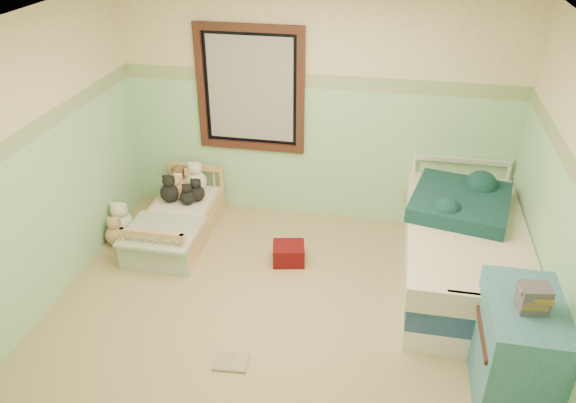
% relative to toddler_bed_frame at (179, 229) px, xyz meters
% --- Properties ---
extents(floor, '(4.20, 3.60, 0.02)m').
position_rel_toddler_bed_frame_xyz_m(floor, '(1.36, -1.05, -0.10)').
color(floor, '#9D8B68').
rests_on(floor, ground).
extents(ceiling, '(4.20, 3.60, 0.02)m').
position_rel_toddler_bed_frame_xyz_m(ceiling, '(1.36, -1.05, 2.42)').
color(ceiling, silver).
rests_on(ceiling, wall_back).
extents(wall_back, '(4.20, 0.04, 2.50)m').
position_rel_toddler_bed_frame_xyz_m(wall_back, '(1.36, 0.75, 1.16)').
color(wall_back, '#CFC288').
rests_on(wall_back, floor).
extents(wall_front, '(4.20, 0.04, 2.50)m').
position_rel_toddler_bed_frame_xyz_m(wall_front, '(1.36, -2.85, 1.16)').
color(wall_front, '#CFC288').
rests_on(wall_front, floor).
extents(wall_left, '(0.04, 3.60, 2.50)m').
position_rel_toddler_bed_frame_xyz_m(wall_left, '(-0.74, -1.05, 1.16)').
color(wall_left, '#CFC288').
rests_on(wall_left, floor).
extents(wall_right, '(0.04, 3.60, 2.50)m').
position_rel_toddler_bed_frame_xyz_m(wall_right, '(3.46, -1.05, 1.16)').
color(wall_right, '#CFC288').
rests_on(wall_right, floor).
extents(wainscot_mint, '(4.20, 0.01, 1.50)m').
position_rel_toddler_bed_frame_xyz_m(wainscot_mint, '(1.36, 0.74, 0.66)').
color(wainscot_mint, '#8DCA91').
rests_on(wainscot_mint, floor).
extents(border_strip, '(4.20, 0.01, 0.15)m').
position_rel_toddler_bed_frame_xyz_m(border_strip, '(1.36, 0.74, 1.49)').
color(border_strip, '#457243').
rests_on(border_strip, wall_back).
extents(window_frame, '(1.16, 0.06, 1.36)m').
position_rel_toddler_bed_frame_xyz_m(window_frame, '(0.66, 0.71, 1.36)').
color(window_frame, '#341811').
rests_on(window_frame, wall_back).
extents(window_blinds, '(0.92, 0.01, 1.12)m').
position_rel_toddler_bed_frame_xyz_m(window_blinds, '(0.66, 0.72, 1.36)').
color(window_blinds, '#B4B4AC').
rests_on(window_blinds, window_frame).
extents(toddler_bed_frame, '(0.67, 1.34, 0.17)m').
position_rel_toddler_bed_frame_xyz_m(toddler_bed_frame, '(0.00, 0.00, 0.00)').
color(toddler_bed_frame, '#AB744B').
rests_on(toddler_bed_frame, floor).
extents(toddler_mattress, '(0.61, 1.28, 0.12)m').
position_rel_toddler_bed_frame_xyz_m(toddler_mattress, '(0.00, 0.00, 0.15)').
color(toddler_mattress, white).
rests_on(toddler_mattress, toddler_bed_frame).
extents(patchwork_quilt, '(0.73, 0.67, 0.03)m').
position_rel_toddler_bed_frame_xyz_m(patchwork_quilt, '(0.00, -0.42, 0.22)').
color(patchwork_quilt, '#7399C7').
rests_on(patchwork_quilt, toddler_mattress).
extents(plush_bed_brown, '(0.20, 0.20, 0.20)m').
position_rel_toddler_bed_frame_xyz_m(plush_bed_brown, '(-0.15, 0.50, 0.31)').
color(plush_bed_brown, brown).
rests_on(plush_bed_brown, toddler_mattress).
extents(plush_bed_white, '(0.24, 0.24, 0.24)m').
position_rel_toddler_bed_frame_xyz_m(plush_bed_white, '(0.05, 0.50, 0.33)').
color(plush_bed_white, silver).
rests_on(plush_bed_white, toddler_mattress).
extents(plush_bed_tan, '(0.19, 0.19, 0.19)m').
position_rel_toddler_bed_frame_xyz_m(plush_bed_tan, '(-0.10, 0.28, 0.30)').
color(plush_bed_tan, tan).
rests_on(plush_bed_tan, toddler_mattress).
extents(plush_bed_dark, '(0.18, 0.18, 0.18)m').
position_rel_toddler_bed_frame_xyz_m(plush_bed_dark, '(0.13, 0.28, 0.30)').
color(plush_bed_dark, black).
rests_on(plush_bed_dark, toddler_mattress).
extents(plush_floor_cream, '(0.28, 0.28, 0.28)m').
position_rel_toddler_bed_frame_xyz_m(plush_floor_cream, '(-0.59, -0.14, 0.06)').
color(plush_floor_cream, silver).
rests_on(plush_floor_cream, floor).
extents(plush_floor_tan, '(0.22, 0.22, 0.22)m').
position_rel_toddler_bed_frame_xyz_m(plush_floor_tan, '(-0.59, -0.28, 0.03)').
color(plush_floor_tan, tan).
rests_on(plush_floor_tan, floor).
extents(twin_bed_frame, '(1.01, 2.02, 0.22)m').
position_rel_toddler_bed_frame_xyz_m(twin_bed_frame, '(2.91, -0.30, 0.02)').
color(twin_bed_frame, white).
rests_on(twin_bed_frame, floor).
extents(twin_boxspring, '(1.01, 2.02, 0.22)m').
position_rel_toddler_bed_frame_xyz_m(twin_boxspring, '(2.91, -0.30, 0.24)').
color(twin_boxspring, navy).
rests_on(twin_boxspring, twin_bed_frame).
extents(twin_mattress, '(1.05, 2.06, 0.22)m').
position_rel_toddler_bed_frame_xyz_m(twin_mattress, '(2.91, -0.30, 0.46)').
color(twin_mattress, '#EEE8CE').
rests_on(twin_mattress, twin_boxspring).
extents(teal_blanket, '(1.03, 1.07, 0.14)m').
position_rel_toddler_bed_frame_xyz_m(teal_blanket, '(2.86, -0.00, 0.64)').
color(teal_blanket, black).
rests_on(teal_blanket, twin_mattress).
extents(dresser, '(0.52, 0.84, 0.84)m').
position_rel_toddler_bed_frame_xyz_m(dresser, '(3.19, -1.57, 0.33)').
color(dresser, '#2E6983').
rests_on(dresser, floor).
extents(book_stack, '(0.21, 0.18, 0.19)m').
position_rel_toddler_bed_frame_xyz_m(book_stack, '(3.19, -1.62, 0.85)').
color(book_stack, brown).
rests_on(book_stack, dresser).
extents(red_pillow, '(0.36, 0.33, 0.20)m').
position_rel_toddler_bed_frame_xyz_m(red_pillow, '(1.26, -0.25, 0.01)').
color(red_pillow, maroon).
rests_on(red_pillow, floor).
extents(floor_book, '(0.28, 0.22, 0.02)m').
position_rel_toddler_bed_frame_xyz_m(floor_book, '(1.07, -1.70, -0.07)').
color(floor_book, orange).
rests_on(floor_book, floor).
extents(extra_plush_0, '(0.16, 0.16, 0.16)m').
position_rel_toddler_bed_frame_xyz_m(extra_plush_0, '(-0.13, 0.44, 0.29)').
color(extra_plush_0, silver).
rests_on(extra_plush_0, toddler_mattress).
extents(extra_plush_1, '(0.22, 0.22, 0.22)m').
position_rel_toddler_bed_frame_xyz_m(extra_plush_1, '(-0.15, 0.22, 0.31)').
color(extra_plush_1, black).
rests_on(extra_plush_1, toddler_mattress).
extents(extra_plush_2, '(0.17, 0.17, 0.17)m').
position_rel_toddler_bed_frame_xyz_m(extra_plush_2, '(0.06, 0.19, 0.29)').
color(extra_plush_2, black).
rests_on(extra_plush_2, toddler_mattress).
extents(extra_plush_3, '(0.18, 0.18, 0.18)m').
position_rel_toddler_bed_frame_xyz_m(extra_plush_3, '(-0.14, 0.32, 0.29)').
color(extra_plush_3, silver).
rests_on(extra_plush_3, toddler_mattress).
extents(extra_plush_4, '(0.19, 0.19, 0.19)m').
position_rel_toddler_bed_frame_xyz_m(extra_plush_4, '(-0.02, 0.49, 0.30)').
color(extra_plush_4, tan).
rests_on(extra_plush_4, toddler_mattress).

